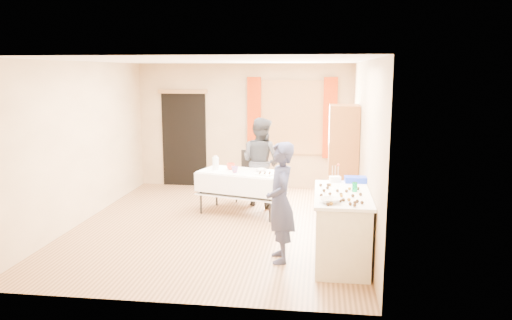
# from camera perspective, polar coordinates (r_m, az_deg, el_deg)

# --- Properties ---
(floor) EXTENTS (4.50, 5.50, 0.02)m
(floor) POSITION_cam_1_polar(r_m,az_deg,el_deg) (8.12, -4.29, -7.50)
(floor) COLOR #9E7047
(floor) RESTS_ON ground
(ceiling) EXTENTS (4.50, 5.50, 0.02)m
(ceiling) POSITION_cam_1_polar(r_m,az_deg,el_deg) (7.74, -4.56, 11.32)
(ceiling) COLOR white
(ceiling) RESTS_ON floor
(wall_back) EXTENTS (4.50, 0.02, 2.60)m
(wall_back) POSITION_cam_1_polar(r_m,az_deg,el_deg) (10.51, -1.35, 3.88)
(wall_back) COLOR tan
(wall_back) RESTS_ON floor
(wall_front) EXTENTS (4.50, 0.02, 2.60)m
(wall_front) POSITION_cam_1_polar(r_m,az_deg,el_deg) (5.20, -10.65, -2.79)
(wall_front) COLOR tan
(wall_front) RESTS_ON floor
(wall_left) EXTENTS (0.02, 5.50, 2.60)m
(wall_left) POSITION_cam_1_polar(r_m,az_deg,el_deg) (8.57, -19.39, 1.88)
(wall_left) COLOR tan
(wall_left) RESTS_ON floor
(wall_right) EXTENTS (0.02, 5.50, 2.60)m
(wall_right) POSITION_cam_1_polar(r_m,az_deg,el_deg) (7.69, 12.31, 1.33)
(wall_right) COLOR tan
(wall_right) RESTS_ON floor
(window_frame) EXTENTS (1.32, 0.06, 1.52)m
(window_frame) POSITION_cam_1_polar(r_m,az_deg,el_deg) (10.35, 4.12, 4.87)
(window_frame) COLOR olive
(window_frame) RESTS_ON wall_back
(window_pane) EXTENTS (1.20, 0.02, 1.40)m
(window_pane) POSITION_cam_1_polar(r_m,az_deg,el_deg) (10.34, 4.11, 4.86)
(window_pane) COLOR white
(window_pane) RESTS_ON wall_back
(curtain_left) EXTENTS (0.28, 0.06, 1.65)m
(curtain_left) POSITION_cam_1_polar(r_m,az_deg,el_deg) (10.37, -0.22, 4.91)
(curtain_left) COLOR #A52F09
(curtain_left) RESTS_ON wall_back
(curtain_right) EXTENTS (0.28, 0.06, 1.65)m
(curtain_right) POSITION_cam_1_polar(r_m,az_deg,el_deg) (10.29, 8.46, 4.75)
(curtain_right) COLOR #A52F09
(curtain_right) RESTS_ON wall_back
(doorway) EXTENTS (0.95, 0.04, 2.00)m
(doorway) POSITION_cam_1_polar(r_m,az_deg,el_deg) (10.80, -8.20, 2.34)
(doorway) COLOR black
(doorway) RESTS_ON floor
(door_lintel) EXTENTS (1.05, 0.06, 0.08)m
(door_lintel) POSITION_cam_1_polar(r_m,az_deg,el_deg) (10.68, -8.39, 7.75)
(door_lintel) COLOR olive
(door_lintel) RESTS_ON wall_back
(cabinet) EXTENTS (0.50, 0.60, 1.88)m
(cabinet) POSITION_cam_1_polar(r_m,az_deg,el_deg) (8.73, 9.91, 0.05)
(cabinet) COLOR brown
(cabinet) RESTS_ON floor
(counter) EXTENTS (0.71, 1.49, 0.91)m
(counter) POSITION_cam_1_polar(r_m,az_deg,el_deg) (6.60, 9.73, -7.59)
(counter) COLOR beige
(counter) RESTS_ON floor
(party_table) EXTENTS (1.60, 1.11, 0.75)m
(party_table) POSITION_cam_1_polar(r_m,az_deg,el_deg) (8.64, -1.65, -3.25)
(party_table) COLOR black
(party_table) RESTS_ON floor
(chair) EXTENTS (0.47, 0.47, 0.95)m
(chair) POSITION_cam_1_polar(r_m,az_deg,el_deg) (9.50, -0.89, -3.01)
(chair) COLOR black
(chair) RESTS_ON floor
(girl) EXTENTS (0.72, 0.61, 1.56)m
(girl) POSITION_cam_1_polar(r_m,az_deg,el_deg) (6.44, 2.81, -4.86)
(girl) COLOR #242747
(girl) RESTS_ON floor
(woman) EXTENTS (1.33, 1.31, 1.62)m
(woman) POSITION_cam_1_polar(r_m,az_deg,el_deg) (9.11, 0.54, -0.20)
(woman) COLOR black
(woman) RESTS_ON floor
(soda_can) EXTENTS (0.08, 0.08, 0.12)m
(soda_can) POSITION_cam_1_polar(r_m,az_deg,el_deg) (6.57, 11.21, -3.03)
(soda_can) COLOR #009142
(soda_can) RESTS_ON counter
(mixing_bowl) EXTENTS (0.38, 0.38, 0.06)m
(mixing_bowl) POSITION_cam_1_polar(r_m,az_deg,el_deg) (5.97, 8.41, -4.59)
(mixing_bowl) COLOR white
(mixing_bowl) RESTS_ON counter
(foam_block) EXTENTS (0.17, 0.13, 0.08)m
(foam_block) POSITION_cam_1_polar(r_m,az_deg,el_deg) (7.09, 9.01, -2.18)
(foam_block) COLOR white
(foam_block) RESTS_ON counter
(blue_basket) EXTENTS (0.31, 0.22, 0.08)m
(blue_basket) POSITION_cam_1_polar(r_m,az_deg,el_deg) (7.11, 11.32, -2.20)
(blue_basket) COLOR blue
(blue_basket) RESTS_ON counter
(pitcher) EXTENTS (0.11, 0.11, 0.22)m
(pitcher) POSITION_cam_1_polar(r_m,az_deg,el_deg) (8.69, -4.64, -0.41)
(pitcher) COLOR silver
(pitcher) RESTS_ON party_table
(cup_red) EXTENTS (0.19, 0.19, 0.11)m
(cup_red) POSITION_cam_1_polar(r_m,az_deg,el_deg) (8.71, -2.90, -0.73)
(cup_red) COLOR red
(cup_red) RESTS_ON party_table
(cup_rainbow) EXTENTS (0.14, 0.14, 0.11)m
(cup_rainbow) POSITION_cam_1_polar(r_m,az_deg,el_deg) (8.44, -2.43, -1.09)
(cup_rainbow) COLOR red
(cup_rainbow) RESTS_ON party_table
(small_bowl) EXTENTS (0.30, 0.30, 0.05)m
(small_bowl) POSITION_cam_1_polar(r_m,az_deg,el_deg) (8.52, 0.55, -1.16)
(small_bowl) COLOR white
(small_bowl) RESTS_ON party_table
(pastry_tray) EXTENTS (0.34, 0.31, 0.02)m
(pastry_tray) POSITION_cam_1_polar(r_m,az_deg,el_deg) (8.26, 1.02, -1.64)
(pastry_tray) COLOR white
(pastry_tray) RESTS_ON party_table
(bottle) EXTENTS (0.08, 0.09, 0.15)m
(bottle) POSITION_cam_1_polar(r_m,az_deg,el_deg) (8.96, -4.71, -0.30)
(bottle) COLOR white
(bottle) RESTS_ON party_table
(cake_balls) EXTENTS (0.54, 1.06, 0.04)m
(cake_balls) POSITION_cam_1_polar(r_m,az_deg,el_deg) (6.31, 9.71, -3.90)
(cake_balls) COLOR #3F2314
(cake_balls) RESTS_ON counter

